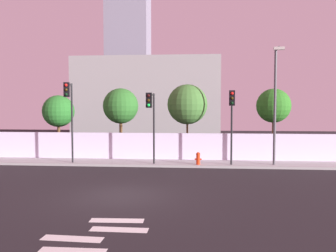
# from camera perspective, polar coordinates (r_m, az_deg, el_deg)

# --- Properties ---
(ground_plane) EXTENTS (80.00, 80.00, 0.00)m
(ground_plane) POSITION_cam_1_polar(r_m,az_deg,el_deg) (15.54, -7.48, -11.01)
(ground_plane) COLOR black
(sidewalk) EXTENTS (36.00, 2.40, 0.15)m
(sidewalk) POSITION_cam_1_polar(r_m,az_deg,el_deg) (23.43, -3.16, -5.94)
(sidewalk) COLOR #9A9A9A
(sidewalk) RESTS_ON ground
(perimeter_wall) EXTENTS (36.00, 0.18, 1.80)m
(perimeter_wall) POSITION_cam_1_polar(r_m,az_deg,el_deg) (24.57, -2.74, -3.21)
(perimeter_wall) COLOR silver
(perimeter_wall) RESTS_ON sidewalk
(crosswalk_marking) EXTENTS (2.99, 3.03, 0.01)m
(crosswalk_marking) POSITION_cam_1_polar(r_m,az_deg,el_deg) (11.28, -11.34, -16.61)
(crosswalk_marking) COLOR silver
(crosswalk_marking) RESTS_ON ground
(traffic_light_left) EXTENTS (0.36, 1.47, 4.57)m
(traffic_light_left) POSITION_cam_1_polar(r_m,az_deg,el_deg) (21.68, 10.20, 2.35)
(traffic_light_left) COLOR black
(traffic_light_left) RESTS_ON sidewalk
(traffic_light_center) EXTENTS (0.37, 1.57, 4.45)m
(traffic_light_center) POSITION_cam_1_polar(r_m,az_deg,el_deg) (21.72, -2.71, 2.19)
(traffic_light_center) COLOR black
(traffic_light_center) RESTS_ON sidewalk
(traffic_light_right) EXTENTS (0.36, 1.39, 5.10)m
(traffic_light_right) POSITION_cam_1_polar(r_m,az_deg,el_deg) (23.11, -15.55, 3.21)
(traffic_light_right) COLOR black
(traffic_light_right) RESTS_ON sidewalk
(street_lamp_curbside) EXTENTS (0.62, 1.71, 7.10)m
(street_lamp_curbside) POSITION_cam_1_polar(r_m,az_deg,el_deg) (22.74, 16.85, 4.32)
(street_lamp_curbside) COLOR #4C4C51
(street_lamp_curbside) RESTS_ON sidewalk
(fire_hydrant) EXTENTS (0.44, 0.26, 0.78)m
(fire_hydrant) POSITION_cam_1_polar(r_m,az_deg,el_deg) (22.36, 4.85, -5.12)
(fire_hydrant) COLOR red
(fire_hydrant) RESTS_ON sidewalk
(roadside_tree_leftmost) EXTENTS (2.36, 2.36, 4.60)m
(roadside_tree_leftmost) POSITION_cam_1_polar(r_m,az_deg,el_deg) (27.68, -17.17, 2.25)
(roadside_tree_leftmost) COLOR brown
(roadside_tree_leftmost) RESTS_ON ground
(roadside_tree_midleft) EXTENTS (2.59, 2.59, 5.10)m
(roadside_tree_midleft) POSITION_cam_1_polar(r_m,az_deg,el_deg) (26.27, -7.59, 3.16)
(roadside_tree_midleft) COLOR brown
(roadside_tree_midleft) RESTS_ON ground
(roadside_tree_midright) EXTENTS (2.89, 2.89, 5.37)m
(roadside_tree_midright) POSITION_cam_1_polar(r_m,az_deg,el_deg) (25.67, 3.12, 3.48)
(roadside_tree_midright) COLOR brown
(roadside_tree_midright) RESTS_ON ground
(roadside_tree_rightmost) EXTENTS (2.41, 2.41, 5.03)m
(roadside_tree_rightmost) POSITION_cam_1_polar(r_m,az_deg,el_deg) (26.19, 16.56, 3.12)
(roadside_tree_rightmost) COLOR brown
(roadside_tree_rightmost) RESTS_ON ground
(low_building_distant) EXTENTS (15.29, 6.00, 8.87)m
(low_building_distant) POSITION_cam_1_polar(r_m,az_deg,el_deg) (38.58, -3.25, 4.18)
(low_building_distant) COLOR #949494
(low_building_distant) RESTS_ON ground
(tower_on_skyline) EXTENTS (5.83, 5.00, 24.31)m
(tower_on_skyline) POSITION_cam_1_polar(r_m,az_deg,el_deg) (51.84, -6.36, 12.51)
(tower_on_skyline) COLOR gray
(tower_on_skyline) RESTS_ON ground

